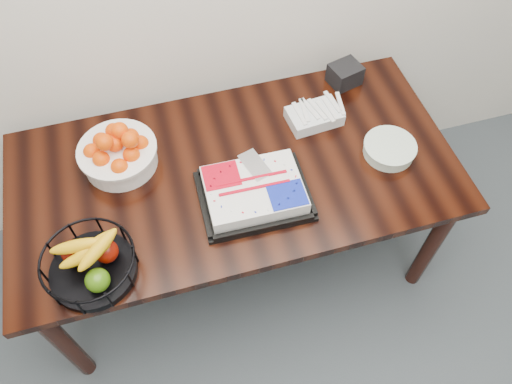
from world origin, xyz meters
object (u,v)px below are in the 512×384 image
object	(u,v)px
cake_tray	(254,192)
napkin_box	(345,74)
tangerine_bowl	(117,150)
plate_stack	(389,149)
table	(235,182)
fruit_basket	(89,263)

from	to	relation	value
cake_tray	napkin_box	xyz separation A→B (m)	(0.57, 0.50, 0.01)
tangerine_bowl	napkin_box	size ratio (longest dim) A/B	2.37
plate_stack	napkin_box	world-z (taller)	napkin_box
cake_tray	napkin_box	size ratio (longest dim) A/B	3.24
tangerine_bowl	plate_stack	distance (m)	1.10
table	fruit_basket	size ratio (longest dim) A/B	5.58
cake_tray	tangerine_bowl	world-z (taller)	tangerine_bowl
table	napkin_box	xyz separation A→B (m)	(0.61, 0.35, 0.13)
napkin_box	fruit_basket	bearing A→B (deg)	-151.33
tangerine_bowl	fruit_basket	xyz separation A→B (m)	(-0.15, -0.46, -0.02)
tangerine_bowl	plate_stack	world-z (taller)	tangerine_bowl
fruit_basket	napkin_box	xyz separation A→B (m)	(1.20, 0.65, -0.02)
plate_stack	tangerine_bowl	bearing A→B (deg)	166.88
table	plate_stack	xyz separation A→B (m)	(0.63, -0.09, 0.11)
table	tangerine_bowl	distance (m)	0.49
table	cake_tray	bearing A→B (deg)	-75.22
fruit_basket	napkin_box	world-z (taller)	fruit_basket
table	tangerine_bowl	size ratio (longest dim) A/B	5.73
tangerine_bowl	fruit_basket	bearing A→B (deg)	-108.43
tangerine_bowl	plate_stack	size ratio (longest dim) A/B	1.46
fruit_basket	plate_stack	distance (m)	1.24
cake_tray	plate_stack	bearing A→B (deg)	5.78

